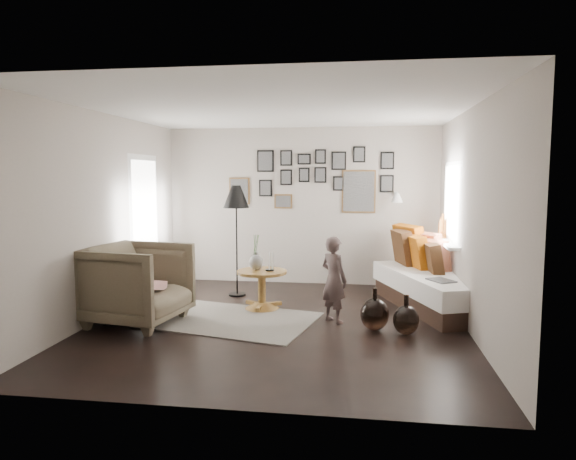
# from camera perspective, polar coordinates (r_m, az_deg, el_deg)

# --- Properties ---
(ground) EXTENTS (4.80, 4.80, 0.00)m
(ground) POSITION_cam_1_polar(r_m,az_deg,el_deg) (6.44, -1.09, -10.24)
(ground) COLOR black
(ground) RESTS_ON ground
(wall_back) EXTENTS (4.50, 0.00, 4.50)m
(wall_back) POSITION_cam_1_polar(r_m,az_deg,el_deg) (8.57, 1.47, 2.66)
(wall_back) COLOR #A59B91
(wall_back) RESTS_ON ground
(wall_front) EXTENTS (4.50, 0.00, 4.50)m
(wall_front) POSITION_cam_1_polar(r_m,az_deg,el_deg) (3.87, -6.85, -1.53)
(wall_front) COLOR #A59B91
(wall_front) RESTS_ON ground
(wall_left) EXTENTS (0.00, 4.80, 4.80)m
(wall_left) POSITION_cam_1_polar(r_m,az_deg,el_deg) (6.93, -19.81, 1.50)
(wall_left) COLOR #A59B91
(wall_left) RESTS_ON ground
(wall_right) EXTENTS (0.00, 4.80, 4.80)m
(wall_right) POSITION_cam_1_polar(r_m,az_deg,el_deg) (6.25, 19.70, 1.04)
(wall_right) COLOR #A59B91
(wall_right) RESTS_ON ground
(ceiling) EXTENTS (4.80, 4.80, 0.00)m
(ceiling) POSITION_cam_1_polar(r_m,az_deg,el_deg) (6.23, -1.14, 13.36)
(ceiling) COLOR white
(ceiling) RESTS_ON wall_back
(door_left) EXTENTS (0.00, 2.14, 2.14)m
(door_left) POSITION_cam_1_polar(r_m,az_deg,el_deg) (8.02, -15.64, 0.41)
(door_left) COLOR white
(door_left) RESTS_ON wall_left
(window_right) EXTENTS (0.15, 1.32, 1.30)m
(window_right) POSITION_cam_1_polar(r_m,az_deg,el_deg) (7.59, 17.04, -0.84)
(window_right) COLOR white
(window_right) RESTS_ON wall_right
(gallery_wall) EXTENTS (2.74, 0.03, 1.08)m
(gallery_wall) POSITION_cam_1_polar(r_m,az_deg,el_deg) (8.51, 3.40, 5.61)
(gallery_wall) COLOR brown
(gallery_wall) RESTS_ON wall_back
(wall_sconce) EXTENTS (0.18, 0.36, 0.16)m
(wall_sconce) POSITION_cam_1_polar(r_m,az_deg,el_deg) (8.26, 12.02, 3.53)
(wall_sconce) COLOR white
(wall_sconce) RESTS_ON wall_back
(rug) EXTENTS (2.27, 1.81, 0.01)m
(rug) POSITION_cam_1_polar(r_m,az_deg,el_deg) (6.58, -6.28, -9.87)
(rug) COLOR #B6AE9F
(rug) RESTS_ON ground
(pedestal_table) EXTENTS (0.68, 0.68, 0.53)m
(pedestal_table) POSITION_cam_1_polar(r_m,az_deg,el_deg) (7.01, -2.92, -6.82)
(pedestal_table) COLOR brown
(pedestal_table) RESTS_ON ground
(vase) EXTENTS (0.19, 0.19, 0.48)m
(vase) POSITION_cam_1_polar(r_m,az_deg,el_deg) (6.96, -3.56, -3.27)
(vase) COLOR black
(vase) RESTS_ON pedestal_table
(candles) EXTENTS (0.12, 0.12, 0.25)m
(candles) POSITION_cam_1_polar(r_m,az_deg,el_deg) (6.91, -2.04, -3.55)
(candles) COLOR black
(candles) RESTS_ON pedestal_table
(daybed) EXTENTS (1.61, 2.35, 1.07)m
(daybed) POSITION_cam_1_polar(r_m,az_deg,el_deg) (7.40, 15.88, -5.57)
(daybed) COLOR black
(daybed) RESTS_ON ground
(magazine_on_daybed) EXTENTS (0.37, 0.41, 0.02)m
(magazine_on_daybed) POSITION_cam_1_polar(r_m,az_deg,el_deg) (6.73, 16.64, -5.39)
(magazine_on_daybed) COLOR black
(magazine_on_daybed) RESTS_ON daybed
(armchair) EXTENTS (1.23, 1.21, 0.99)m
(armchair) POSITION_cam_1_polar(r_m,az_deg,el_deg) (6.55, -16.38, -5.76)
(armchair) COLOR brown
(armchair) RESTS_ON ground
(armchair_cushion) EXTENTS (0.53, 0.54, 0.20)m
(armchair_cushion) POSITION_cam_1_polar(r_m,az_deg,el_deg) (6.59, -15.96, -5.80)
(armchair_cushion) COLOR beige
(armchair_cushion) RESTS_ON armchair
(floor_lamp) EXTENTS (0.39, 0.39, 1.66)m
(floor_lamp) POSITION_cam_1_polar(r_m,az_deg,el_deg) (7.68, -5.77, 3.24)
(floor_lamp) COLOR black
(floor_lamp) RESTS_ON ground
(magazine_basket) EXTENTS (0.32, 0.32, 0.39)m
(magazine_basket) POSITION_cam_1_polar(r_m,az_deg,el_deg) (6.74, -18.70, -8.15)
(magazine_basket) COLOR black
(magazine_basket) RESTS_ON ground
(demijohn_large) EXTENTS (0.34, 0.34, 0.50)m
(demijohn_large) POSITION_cam_1_polar(r_m,az_deg,el_deg) (6.17, 9.60, -9.19)
(demijohn_large) COLOR black
(demijohn_large) RESTS_ON ground
(demijohn_small) EXTENTS (0.30, 0.30, 0.46)m
(demijohn_small) POSITION_cam_1_polar(r_m,az_deg,el_deg) (6.08, 12.97, -9.71)
(demijohn_small) COLOR black
(demijohn_small) RESTS_ON ground
(child) EXTENTS (0.46, 0.45, 1.07)m
(child) POSITION_cam_1_polar(r_m,az_deg,el_deg) (6.37, 5.12, -5.50)
(child) COLOR brown
(child) RESTS_ON ground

